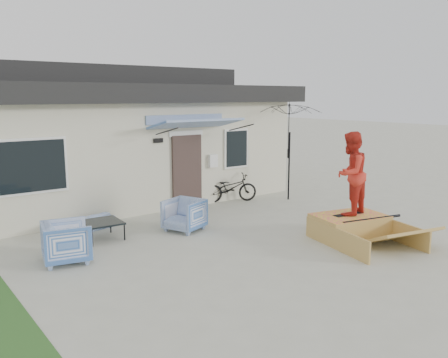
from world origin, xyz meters
TOP-DOWN VIEW (x-y plane):
  - ground at (0.00, 0.00)m, footprint 90.00×90.00m
  - house at (0.00, 7.99)m, footprint 10.80×8.49m
  - loveseat at (-2.15, 4.02)m, footprint 1.35×0.68m
  - armchair_left at (-3.28, 2.13)m, footprint 0.97×1.01m
  - armchair_right at (-0.31, 2.57)m, footprint 1.02×1.05m
  - coffee_table at (-2.16, 3.11)m, footprint 0.89×0.89m
  - bicycle at (2.48, 4.33)m, footprint 1.73×1.16m
  - patio_umbrella at (4.12, 3.50)m, footprint 1.91×1.76m
  - skate_ramp at (2.36, -0.19)m, footprint 2.01×2.40m
  - skateboard at (2.37, -0.14)m, footprint 0.80×0.29m
  - skater at (2.37, -0.14)m, footprint 1.05×0.90m

SIDE VIEW (x-z plane):
  - ground at x=0.00m, z-range 0.00..0.00m
  - coffee_table at x=-2.16m, z-range 0.00..0.41m
  - loveseat at x=-2.15m, z-range 0.00..0.51m
  - skate_ramp at x=2.36m, z-range 0.00..0.52m
  - armchair_right at x=-0.31m, z-range 0.00..0.84m
  - armchair_left at x=-3.28m, z-range 0.00..0.89m
  - bicycle at x=2.48m, z-range 0.00..1.05m
  - skateboard at x=2.37m, z-range 0.52..0.57m
  - skater at x=2.37m, z-range 0.57..2.44m
  - patio_umbrella at x=4.12m, z-range 0.65..2.85m
  - house at x=0.00m, z-range -0.11..3.99m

